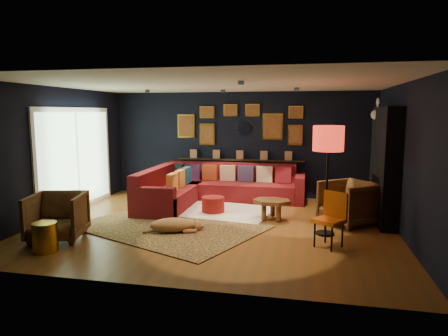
% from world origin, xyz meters
% --- Properties ---
extents(floor, '(6.50, 6.50, 0.00)m').
position_xyz_m(floor, '(0.00, 0.00, 0.00)').
color(floor, brown).
rests_on(floor, ground).
extents(room_walls, '(6.50, 6.50, 6.50)m').
position_xyz_m(room_walls, '(0.00, 0.00, 1.59)').
color(room_walls, black).
rests_on(room_walls, ground).
extents(sectional, '(3.41, 2.69, 0.86)m').
position_xyz_m(sectional, '(-0.61, 1.81, 0.32)').
color(sectional, maroon).
rests_on(sectional, ground).
extents(ledge, '(3.20, 0.12, 0.04)m').
position_xyz_m(ledge, '(0.00, 2.68, 0.92)').
color(ledge, black).
rests_on(ledge, room_walls).
extents(gallery_wall, '(3.15, 0.04, 1.02)m').
position_xyz_m(gallery_wall, '(-0.01, 2.72, 1.81)').
color(gallery_wall, gold).
rests_on(gallery_wall, room_walls).
extents(sunburst_mirror, '(0.47, 0.16, 0.47)m').
position_xyz_m(sunburst_mirror, '(0.10, 2.72, 1.70)').
color(sunburst_mirror, silver).
rests_on(sunburst_mirror, room_walls).
extents(fireplace, '(0.31, 1.60, 2.20)m').
position_xyz_m(fireplace, '(3.09, 0.90, 1.02)').
color(fireplace, black).
rests_on(fireplace, ground).
extents(deer_head, '(0.50, 0.28, 0.45)m').
position_xyz_m(deer_head, '(3.14, 1.40, 2.05)').
color(deer_head, white).
rests_on(deer_head, fireplace).
extents(sliding_door, '(0.06, 2.80, 2.20)m').
position_xyz_m(sliding_door, '(-3.22, 0.60, 1.10)').
color(sliding_door, white).
rests_on(sliding_door, ground).
extents(ceiling_spots, '(3.30, 2.50, 0.06)m').
position_xyz_m(ceiling_spots, '(-0.00, 0.80, 2.56)').
color(ceiling_spots, black).
rests_on(ceiling_spots, room_walls).
extents(shag_rug, '(2.30, 1.82, 0.03)m').
position_xyz_m(shag_rug, '(-0.13, 1.00, 0.01)').
color(shag_rug, white).
rests_on(shag_rug, ground).
extents(leopard_rug, '(3.84, 3.36, 0.02)m').
position_xyz_m(leopard_rug, '(-0.80, -0.30, 0.01)').
color(leopard_rug, '#AF8249').
rests_on(leopard_rug, ground).
extents(coffee_table, '(0.78, 0.59, 0.38)m').
position_xyz_m(coffee_table, '(1.00, 0.57, 0.33)').
color(coffee_table, brown).
rests_on(coffee_table, shag_rug).
extents(pouf, '(0.48, 0.48, 0.31)m').
position_xyz_m(pouf, '(-0.26, 0.87, 0.18)').
color(pouf, maroon).
rests_on(pouf, shag_rug).
extents(armchair_left, '(1.00, 0.96, 0.86)m').
position_xyz_m(armchair_left, '(-2.37, -1.39, 0.43)').
color(armchair_left, '#A36B35').
rests_on(armchair_left, ground).
extents(armchair_right, '(1.19, 1.20, 0.90)m').
position_xyz_m(armchair_right, '(2.45, 0.60, 0.45)').
color(armchair_right, '#A36B35').
rests_on(armchair_right, ground).
extents(gold_stool, '(0.36, 0.36, 0.45)m').
position_xyz_m(gold_stool, '(-2.20, -1.94, 0.23)').
color(gold_stool, gold).
rests_on(gold_stool, ground).
extents(orange_chair, '(0.57, 0.57, 0.86)m').
position_xyz_m(orange_chair, '(2.05, -0.78, 0.51)').
color(orange_chair, black).
rests_on(orange_chair, ground).
extents(floor_lamp, '(0.52, 0.52, 1.88)m').
position_xyz_m(floor_lamp, '(1.99, -0.18, 1.60)').
color(floor_lamp, black).
rests_on(floor_lamp, ground).
extents(dog, '(1.21, 0.88, 0.35)m').
position_xyz_m(dog, '(-0.62, -0.64, 0.19)').
color(dog, '#9D7042').
rests_on(dog, leopard_rug).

